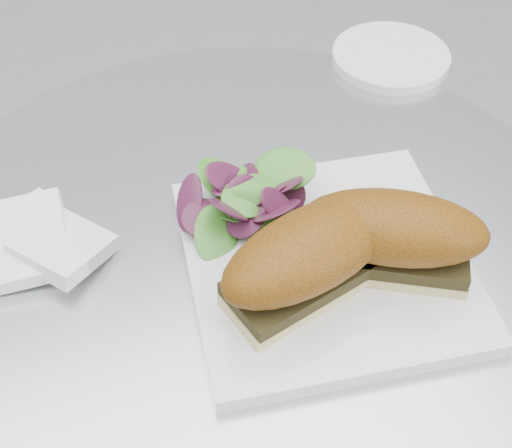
{
  "coord_description": "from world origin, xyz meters",
  "views": [
    {
      "loc": [
        -0.16,
        -0.42,
        1.24
      ],
      "look_at": [
        0.01,
        -0.0,
        0.77
      ],
      "focal_mm": 50.0,
      "sensor_mm": 36.0,
      "label": 1
    }
  ],
  "objects": [
    {
      "name": "sandwich_right",
      "position": [
        0.11,
        -0.08,
        0.79
      ],
      "size": [
        0.18,
        0.15,
        0.08
      ],
      "rotation": [
        0.0,
        0.0,
        -0.53
      ],
      "color": "#CFBF81",
      "rests_on": "plate"
    },
    {
      "name": "sandwich_left",
      "position": [
        0.03,
        -0.07,
        0.79
      ],
      "size": [
        0.19,
        0.12,
        0.08
      ],
      "rotation": [
        0.0,
        0.0,
        0.24
      ],
      "color": "#CFBF81",
      "rests_on": "plate"
    },
    {
      "name": "table",
      "position": [
        0.0,
        0.0,
        0.49
      ],
      "size": [
        0.7,
        0.7,
        0.73
      ],
      "color": "silver",
      "rests_on": "ground"
    },
    {
      "name": "saucer",
      "position": [
        0.28,
        0.23,
        0.74
      ],
      "size": [
        0.15,
        0.15,
        0.01
      ],
      "primitive_type": "cylinder",
      "color": "silver",
      "rests_on": "table"
    },
    {
      "name": "salad",
      "position": [
        0.01,
        0.02,
        0.77
      ],
      "size": [
        0.12,
        0.12,
        0.05
      ],
      "primitive_type": null,
      "color": "#428D2E",
      "rests_on": "plate"
    },
    {
      "name": "napkin",
      "position": [
        -0.18,
        0.06,
        0.74
      ],
      "size": [
        0.16,
        0.16,
        0.02
      ],
      "primitive_type": null,
      "rotation": [
        0.0,
        0.0,
        -0.4
      ],
      "color": "white",
      "rests_on": "table"
    },
    {
      "name": "plate",
      "position": [
        0.06,
        -0.05,
        0.74
      ],
      "size": [
        0.29,
        0.29,
        0.02
      ],
      "primitive_type": "cube",
      "rotation": [
        0.0,
        0.0,
        -0.16
      ],
      "color": "silver",
      "rests_on": "table"
    }
  ]
}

